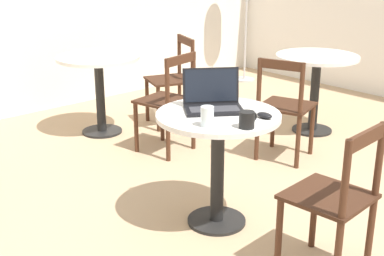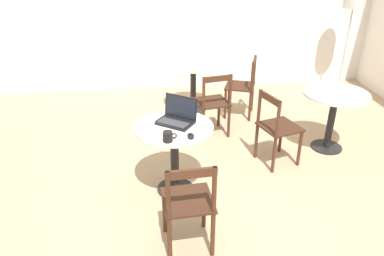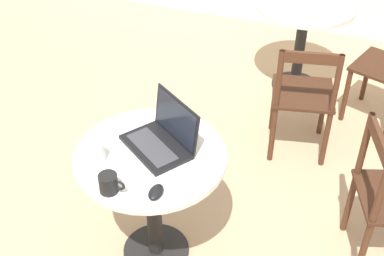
{
  "view_description": "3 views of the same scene",
  "coord_description": "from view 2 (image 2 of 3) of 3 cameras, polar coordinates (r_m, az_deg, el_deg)",
  "views": [
    {
      "loc": [
        -2.33,
        -1.79,
        1.64
      ],
      "look_at": [
        -0.16,
        0.6,
        0.53
      ],
      "focal_mm": 50.0,
      "sensor_mm": 36.0,
      "label": 1
    },
    {
      "loc": [
        -0.4,
        -2.77,
        2.25
      ],
      "look_at": [
        -0.05,
        0.41,
        0.62
      ],
      "focal_mm": 35.0,
      "sensor_mm": 36.0,
      "label": 2
    },
    {
      "loc": [
        0.6,
        -1.43,
        2.37
      ],
      "look_at": [
        -0.13,
        0.6,
        0.67
      ],
      "focal_mm": 50.0,
      "sensor_mm": 36.0,
      "label": 3
    }
  ],
  "objects": [
    {
      "name": "mouse",
      "position": [
        3.23,
        -0.19,
        -1.2
      ],
      "size": [
        0.06,
        0.1,
        0.03
      ],
      "color": "black",
      "rests_on": "cafe_table_near"
    },
    {
      "name": "drinking_glass",
      "position": [
        3.3,
        -6.29,
        0.02
      ],
      "size": [
        0.07,
        0.07,
        0.11
      ],
      "color": "silver",
      "rests_on": "cafe_table_near"
    },
    {
      "name": "ground_plane",
      "position": [
        3.59,
        1.53,
        -11.88
      ],
      "size": [
        16.0,
        16.0,
        0.0
      ],
      "primitive_type": "plane",
      "color": "tan"
    },
    {
      "name": "cafe_table_near",
      "position": [
        3.51,
        -2.72,
        -2.0
      ],
      "size": [
        0.73,
        0.73,
        0.71
      ],
      "color": "black",
      "rests_on": "ground_plane"
    },
    {
      "name": "floor_lamp",
      "position": [
        6.3,
        23.36,
        16.65
      ],
      "size": [
        0.31,
        0.31,
        1.57
      ],
      "color": "#B7B7B7",
      "rests_on": "ground_plane"
    },
    {
      "name": "laptop",
      "position": [
        3.49,
        -2.37,
        1.62
      ],
      "size": [
        0.42,
        0.4,
        0.23
      ],
      "color": "black",
      "rests_on": "cafe_table_near"
    },
    {
      "name": "cafe_table_mid",
      "position": [
        4.56,
        20.81,
        3.23
      ],
      "size": [
        0.73,
        0.73,
        0.71
      ],
      "color": "black",
      "rests_on": "ground_plane"
    },
    {
      "name": "cafe_table_far",
      "position": [
        5.29,
        0.19,
        8.22
      ],
      "size": [
        0.73,
        0.73,
        0.71
      ],
      "color": "black",
      "rests_on": "ground_plane"
    },
    {
      "name": "chair_mid_left",
      "position": [
        4.13,
        12.76,
        -0.03
      ],
      "size": [
        0.49,
        0.49,
        0.83
      ],
      "color": "#472819",
      "rests_on": "ground_plane"
    },
    {
      "name": "chair_far_right",
      "position": [
        5.23,
        7.75,
        6.24
      ],
      "size": [
        0.5,
        0.5,
        0.83
      ],
      "color": "#472819",
      "rests_on": "ground_plane"
    },
    {
      "name": "chair_far_front",
      "position": [
        4.64,
        3.2,
        3.71
      ],
      "size": [
        0.46,
        0.46,
        0.83
      ],
      "color": "#472819",
      "rests_on": "ground_plane"
    },
    {
      "name": "mug",
      "position": [
        3.16,
        -3.68,
        -1.32
      ],
      "size": [
        0.12,
        0.08,
        0.09
      ],
      "color": "black",
      "rests_on": "cafe_table_near"
    },
    {
      "name": "chair_near_front",
      "position": [
        2.93,
        -0.52,
        -11.55
      ],
      "size": [
        0.41,
        0.41,
        0.83
      ],
      "color": "#472819",
      "rests_on": "ground_plane"
    },
    {
      "name": "wall_back",
      "position": [
        6.08,
        -2.64,
        18.4
      ],
      "size": [
        9.4,
        0.06,
        2.7
      ],
      "color": "white",
      "rests_on": "ground_plane"
    }
  ]
}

